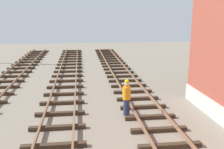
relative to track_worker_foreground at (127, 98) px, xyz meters
The scene contains 1 object.
track_worker_foreground is the anchor object (origin of this frame).
Camera 1 is at (-2.79, -4.95, 5.01)m, focal length 40.70 mm.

